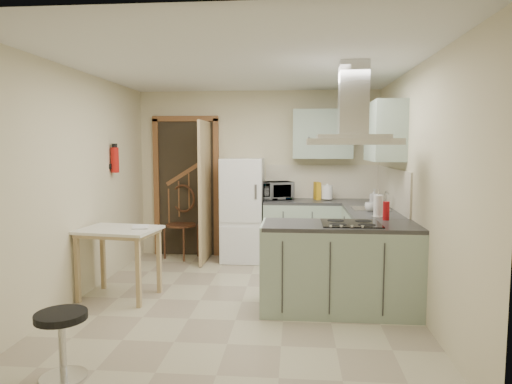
# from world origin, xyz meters

# --- Properties ---
(floor) EXTENTS (4.20, 4.20, 0.00)m
(floor) POSITION_xyz_m (0.00, 0.00, 0.00)
(floor) COLOR #B7AE8E
(floor) RESTS_ON ground
(ceiling) EXTENTS (4.20, 4.20, 0.00)m
(ceiling) POSITION_xyz_m (0.00, 0.00, 2.50)
(ceiling) COLOR silver
(ceiling) RESTS_ON back_wall
(back_wall) EXTENTS (3.60, 0.00, 3.60)m
(back_wall) POSITION_xyz_m (0.00, 2.10, 1.25)
(back_wall) COLOR beige
(back_wall) RESTS_ON floor
(left_wall) EXTENTS (0.00, 4.20, 4.20)m
(left_wall) POSITION_xyz_m (-1.80, 0.00, 1.25)
(left_wall) COLOR beige
(left_wall) RESTS_ON floor
(right_wall) EXTENTS (0.00, 4.20, 4.20)m
(right_wall) POSITION_xyz_m (1.80, 0.00, 1.25)
(right_wall) COLOR beige
(right_wall) RESTS_ON floor
(doorway) EXTENTS (1.10, 0.12, 2.10)m
(doorway) POSITION_xyz_m (-1.10, 2.07, 1.05)
(doorway) COLOR brown
(doorway) RESTS_ON floor
(fridge) EXTENTS (0.60, 0.60, 1.50)m
(fridge) POSITION_xyz_m (-0.20, 1.80, 0.75)
(fridge) COLOR white
(fridge) RESTS_ON floor
(counter_back) EXTENTS (1.08, 0.60, 0.90)m
(counter_back) POSITION_xyz_m (0.66, 1.80, 0.45)
(counter_back) COLOR #9EB2A0
(counter_back) RESTS_ON floor
(counter_right) EXTENTS (0.60, 1.95, 0.90)m
(counter_right) POSITION_xyz_m (1.50, 1.12, 0.45)
(counter_right) COLOR #9EB2A0
(counter_right) RESTS_ON floor
(splashback) EXTENTS (1.68, 0.02, 0.50)m
(splashback) POSITION_xyz_m (0.96, 2.09, 1.15)
(splashback) COLOR beige
(splashback) RESTS_ON counter_back
(wall_cabinet_back) EXTENTS (0.85, 0.35, 0.70)m
(wall_cabinet_back) POSITION_xyz_m (0.95, 1.93, 1.85)
(wall_cabinet_back) COLOR #9EB2A0
(wall_cabinet_back) RESTS_ON back_wall
(wall_cabinet_right) EXTENTS (0.35, 0.90, 0.70)m
(wall_cabinet_right) POSITION_xyz_m (1.62, 0.85, 1.85)
(wall_cabinet_right) COLOR #9EB2A0
(wall_cabinet_right) RESTS_ON right_wall
(peninsula) EXTENTS (1.55, 0.65, 0.90)m
(peninsula) POSITION_xyz_m (1.02, -0.18, 0.45)
(peninsula) COLOR #9EB2A0
(peninsula) RESTS_ON floor
(hob) EXTENTS (0.58, 0.50, 0.01)m
(hob) POSITION_xyz_m (1.12, -0.18, 0.91)
(hob) COLOR black
(hob) RESTS_ON peninsula
(extractor_hood) EXTENTS (0.90, 0.55, 0.10)m
(extractor_hood) POSITION_xyz_m (1.12, -0.18, 1.72)
(extractor_hood) COLOR silver
(extractor_hood) RESTS_ON ceiling
(sink) EXTENTS (0.45, 0.40, 0.01)m
(sink) POSITION_xyz_m (1.50, 0.95, 0.91)
(sink) COLOR silver
(sink) RESTS_ON counter_right
(fire_extinguisher) EXTENTS (0.10, 0.10, 0.32)m
(fire_extinguisher) POSITION_xyz_m (-1.74, 0.90, 1.50)
(fire_extinguisher) COLOR #B2140F
(fire_extinguisher) RESTS_ON left_wall
(drop_leaf_table) EXTENTS (0.91, 0.73, 0.78)m
(drop_leaf_table) POSITION_xyz_m (-1.36, 0.02, 0.39)
(drop_leaf_table) COLOR tan
(drop_leaf_table) RESTS_ON floor
(bentwood_chair) EXTENTS (0.58, 0.58, 0.99)m
(bentwood_chair) POSITION_xyz_m (-1.14, 1.87, 0.50)
(bentwood_chair) COLOR #4A2118
(bentwood_chair) RESTS_ON floor
(stool) EXTENTS (0.46, 0.46, 0.49)m
(stool) POSITION_xyz_m (-1.10, -1.73, 0.25)
(stool) COLOR black
(stool) RESTS_ON floor
(microwave) EXTENTS (0.55, 0.47, 0.26)m
(microwave) POSITION_xyz_m (0.28, 1.87, 1.03)
(microwave) COLOR black
(microwave) RESTS_ON counter_back
(kettle) EXTENTS (0.16, 0.16, 0.23)m
(kettle) POSITION_xyz_m (1.02, 1.84, 1.02)
(kettle) COLOR white
(kettle) RESTS_ON counter_back
(cereal_box) EXTENTS (0.11, 0.18, 0.26)m
(cereal_box) POSITION_xyz_m (0.88, 1.91, 1.03)
(cereal_box) COLOR gold
(cereal_box) RESTS_ON counter_back
(soap_bottle) EXTENTS (0.11, 0.11, 0.20)m
(soap_bottle) POSITION_xyz_m (1.63, 1.46, 1.00)
(soap_bottle) COLOR #A4A6B0
(soap_bottle) RESTS_ON counter_right
(paper_towel) EXTENTS (0.12, 0.12, 0.26)m
(paper_towel) POSITION_xyz_m (1.47, 0.29, 1.03)
(paper_towel) COLOR white
(paper_towel) RESTS_ON counter_right
(cup) EXTENTS (0.13, 0.13, 0.10)m
(cup) POSITION_xyz_m (1.47, 0.75, 0.95)
(cup) COLOR silver
(cup) RESTS_ON counter_right
(red_bottle) EXTENTS (0.08, 0.08, 0.20)m
(red_bottle) POSITION_xyz_m (1.52, 0.10, 1.00)
(red_bottle) COLOR red
(red_bottle) RESTS_ON peninsula
(book) EXTENTS (0.24, 0.28, 0.11)m
(book) POSITION_xyz_m (-1.22, 0.05, 0.83)
(book) COLOR #A2364B
(book) RESTS_ON drop_leaf_table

